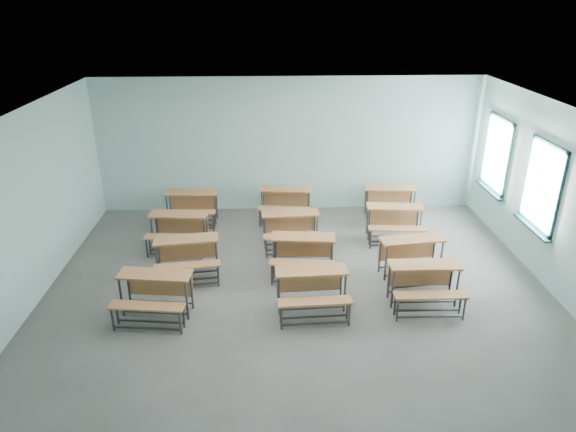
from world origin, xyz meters
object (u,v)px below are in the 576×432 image
(desk_unit_r0c1, at_px, (312,286))
(desk_unit_r2c1, at_px, (291,225))
(desk_unit_r1c2, at_px, (413,253))
(desk_unit_r2c0, at_px, (178,226))
(desk_unit_r0c0, at_px, (154,290))
(desk_unit_r3c0, at_px, (191,203))
(desk_unit_r2c2, at_px, (395,218))
(desk_unit_r1c1, at_px, (303,250))
(desk_unit_r3c1, at_px, (285,200))
(desk_unit_r3c2, at_px, (391,198))
(desk_unit_r1c0, at_px, (187,253))
(desk_unit_r0c2, at_px, (425,280))

(desk_unit_r0c1, distance_m, desk_unit_r2c1, 2.42)
(desk_unit_r1c2, distance_m, desk_unit_r2c0, 4.73)
(desk_unit_r2c1, bearing_deg, desk_unit_r1c2, -34.44)
(desk_unit_r0c0, relative_size, desk_unit_r3c0, 1.05)
(desk_unit_r2c2, bearing_deg, desk_unit_r1c1, -141.19)
(desk_unit_r1c1, relative_size, desk_unit_r3c1, 0.99)
(desk_unit_r2c2, bearing_deg, desk_unit_r2c1, -168.90)
(desk_unit_r0c0, height_order, desk_unit_r3c2, same)
(desk_unit_r1c0, xyz_separation_m, desk_unit_r3c2, (4.37, 2.56, 0.00))
(desk_unit_r0c1, height_order, desk_unit_r1c0, same)
(desk_unit_r2c1, relative_size, desk_unit_r3c2, 1.00)
(desk_unit_r1c0, distance_m, desk_unit_r1c1, 2.15)
(desk_unit_r1c1, bearing_deg, desk_unit_r0c2, -24.22)
(desk_unit_r0c2, height_order, desk_unit_r1c1, same)
(desk_unit_r0c2, height_order, desk_unit_r3c0, same)
(desk_unit_r0c1, height_order, desk_unit_r3c2, same)
(desk_unit_r3c0, bearing_deg, desk_unit_r0c2, -37.47)
(desk_unit_r1c0, bearing_deg, desk_unit_r3c1, 45.86)
(desk_unit_r2c0, bearing_deg, desk_unit_r0c0, -84.42)
(desk_unit_r0c2, relative_size, desk_unit_r3c0, 0.99)
(desk_unit_r1c1, distance_m, desk_unit_r2c0, 2.76)
(desk_unit_r3c2, bearing_deg, desk_unit_r0c2, -90.25)
(desk_unit_r2c2, bearing_deg, desk_unit_r0c2, -87.21)
(desk_unit_r0c0, distance_m, desk_unit_r3c0, 3.73)
(desk_unit_r0c0, height_order, desk_unit_r1c2, same)
(desk_unit_r1c2, height_order, desk_unit_r2c2, same)
(desk_unit_r2c0, height_order, desk_unit_r3c0, same)
(desk_unit_r2c0, height_order, desk_unit_r3c2, same)
(desk_unit_r2c2, xyz_separation_m, desk_unit_r3c1, (-2.30, 1.16, 0.00))
(desk_unit_r3c2, bearing_deg, desk_unit_r2c1, -145.99)
(desk_unit_r2c2, bearing_deg, desk_unit_r1c0, -156.86)
(desk_unit_r1c1, relative_size, desk_unit_r2c1, 1.03)
(desk_unit_r3c2, bearing_deg, desk_unit_r2c2, -94.63)
(desk_unit_r1c2, height_order, desk_unit_r3c0, same)
(desk_unit_r3c0, bearing_deg, desk_unit_r2c1, -28.24)
(desk_unit_r2c2, distance_m, desk_unit_r3c0, 4.57)
(desk_unit_r0c2, bearing_deg, desk_unit_r0c1, -176.04)
(desk_unit_r3c2, bearing_deg, desk_unit_r0c1, -115.87)
(desk_unit_r0c2, height_order, desk_unit_r2c2, same)
(desk_unit_r0c1, height_order, desk_unit_r1c1, same)
(desk_unit_r0c1, bearing_deg, desk_unit_r2c2, 50.20)
(desk_unit_r1c2, height_order, desk_unit_r3c1, same)
(desk_unit_r1c1, bearing_deg, desk_unit_r2c0, 161.12)
(desk_unit_r2c0, distance_m, desk_unit_r2c2, 4.56)
(desk_unit_r2c0, bearing_deg, desk_unit_r3c2, 22.00)
(desk_unit_r1c2, bearing_deg, desk_unit_r3c0, 141.50)
(desk_unit_r1c1, xyz_separation_m, desk_unit_r2c1, (-0.18, 1.14, 0.00))
(desk_unit_r3c0, relative_size, desk_unit_r3c2, 0.98)
(desk_unit_r1c2, relative_size, desk_unit_r3c2, 1.04)
(desk_unit_r0c0, bearing_deg, desk_unit_r3c2, 46.23)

